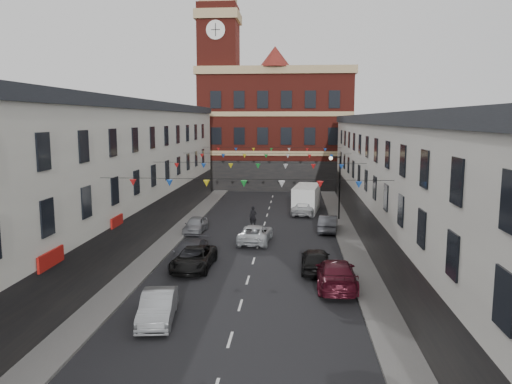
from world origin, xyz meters
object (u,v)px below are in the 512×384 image
(car_left_d, at_px, (190,253))
(car_right_c, at_px, (336,274))
(street_lamp, at_px, (337,179))
(car_left_b, at_px, (158,307))
(white_van, at_px, (306,198))
(car_right_e, at_px, (328,223))
(moving_car, at_px, (255,234))
(car_right_f, at_px, (304,208))
(car_right_d, at_px, (316,260))
(car_left_e, at_px, (196,225))
(pedestrian, at_px, (253,216))
(car_left_c, at_px, (194,258))

(car_left_d, bearing_deg, car_right_c, -23.65)
(street_lamp, xyz_separation_m, car_left_d, (-10.57, -15.09, -3.16))
(car_left_b, relative_size, car_left_d, 0.83)
(car_right_c, height_order, white_van, white_van)
(car_left_d, bearing_deg, car_right_e, 46.37)
(moving_car, bearing_deg, car_right_f, -104.72)
(car_right_d, bearing_deg, car_left_d, -5.16)
(car_left_e, relative_size, car_right_f, 0.81)
(car_right_e, distance_m, white_van, 9.51)
(car_left_d, xyz_separation_m, car_right_c, (9.04, -3.77, 0.05))
(car_left_b, bearing_deg, pedestrian, 75.17)
(street_lamp, relative_size, car_left_b, 1.42)
(car_left_c, relative_size, car_right_d, 1.14)
(street_lamp, xyz_separation_m, car_left_c, (-10.15, -16.03, -3.22))
(street_lamp, distance_m, car_right_d, 16.48)
(car_left_d, distance_m, car_right_c, 9.79)
(car_right_e, bearing_deg, car_left_b, 71.60)
(moving_car, distance_m, white_van, 14.16)
(car_left_b, distance_m, car_left_d, 9.22)
(car_right_e, bearing_deg, car_right_c, 94.61)
(street_lamp, xyz_separation_m, car_left_e, (-12.05, -5.98, -3.25))
(car_left_d, relative_size, car_left_e, 1.33)
(car_left_e, distance_m, white_van, 14.16)
(car_right_f, bearing_deg, car_left_b, 81.32)
(moving_car, bearing_deg, car_right_e, -140.32)
(car_left_b, xyz_separation_m, car_right_c, (8.62, 5.44, 0.09))
(white_van, relative_size, pedestrian, 3.33)
(car_right_e, xyz_separation_m, white_van, (-1.62, 9.35, 0.61))
(car_right_c, bearing_deg, car_left_d, -22.42)
(car_left_d, height_order, car_right_e, car_left_d)
(car_left_d, distance_m, car_left_e, 9.23)
(car_left_c, xyz_separation_m, car_right_c, (8.62, -2.83, 0.10))
(car_left_e, distance_m, moving_car, 5.99)
(car_right_c, xyz_separation_m, white_van, (-1.14, 23.46, 0.52))
(car_left_e, bearing_deg, car_left_d, -78.09)
(white_van, bearing_deg, car_left_e, -123.55)
(car_left_d, height_order, car_right_d, same)
(street_lamp, relative_size, car_right_d, 1.38)
(car_right_d, relative_size, car_right_f, 0.92)
(car_left_e, height_order, car_right_f, car_right_f)
(car_left_e, xyz_separation_m, car_right_e, (11.00, 1.23, 0.04))
(car_right_e, bearing_deg, car_right_f, -68.94)
(car_left_d, distance_m, white_van, 21.22)
(car_left_c, xyz_separation_m, white_van, (7.48, 20.64, 0.62))
(car_left_d, bearing_deg, moving_car, 57.80)
(street_lamp, xyz_separation_m, white_van, (-2.67, 4.61, -2.60))
(car_left_b, relative_size, white_van, 0.72)
(car_right_c, relative_size, car_right_e, 1.28)
(car_right_f, bearing_deg, car_right_e, 110.80)
(street_lamp, height_order, car_right_e, street_lamp)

